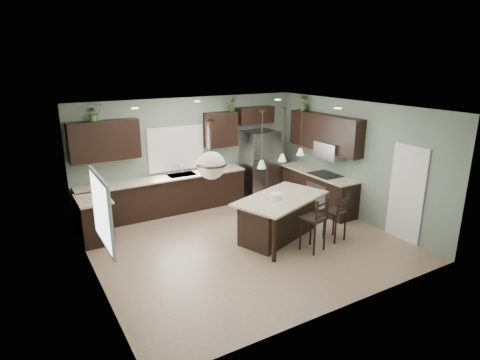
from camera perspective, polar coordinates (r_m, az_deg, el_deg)
name	(u,v)px	position (r m, az deg, el deg)	size (l,w,h in m)	color
ground	(245,242)	(8.56, 0.79, -8.81)	(6.00, 6.00, 0.00)	#9E8466
pantry_door	(407,194)	(9.02, 22.61, -1.82)	(0.04, 0.82, 2.04)	white
window_back	(176,148)	(10.24, -9.09, 4.46)	(1.35, 0.02, 1.00)	white
window_left	(101,211)	(6.27, -19.18, -4.22)	(0.02, 1.10, 1.00)	white
left_return_cabs	(94,220)	(9.01, -20.04, -5.42)	(0.60, 0.90, 0.90)	black
left_return_countertop	(93,199)	(8.85, -20.21, -2.58)	(0.66, 0.96, 0.04)	beige
back_lower_cabs	(165,196)	(10.12, -10.58, -2.23)	(4.20, 0.60, 0.90)	black
back_countertop	(165,178)	(9.96, -10.68, 0.29)	(4.20, 0.66, 0.04)	beige
sink_inset	(182,175)	(10.11, -8.29, 0.74)	(0.70, 0.45, 0.01)	gray
faucet	(182,169)	(10.04, -8.26, 1.49)	(0.02, 0.02, 0.28)	silver
back_upper_left	(105,141)	(9.53, -18.71, 5.33)	(1.55, 0.34, 0.90)	black
back_upper_right	(221,130)	(10.51, -2.74, 7.19)	(0.85, 0.34, 0.90)	black
fridge_header	(255,115)	(10.99, 2.15, 9.19)	(1.05, 0.34, 0.45)	black
right_lower_cabs	(317,190)	(10.55, 10.94, -1.46)	(0.60, 2.35, 0.90)	black
right_countertop	(318,173)	(10.41, 11.00, 0.98)	(0.66, 2.35, 0.04)	beige
cooktop	(325,175)	(10.20, 12.02, 0.75)	(0.58, 0.75, 0.02)	black
wall_oven_front	(315,195)	(10.17, 10.66, -2.15)	(0.01, 0.72, 0.60)	gray
right_upper_cabs	(325,132)	(10.28, 11.95, 6.63)	(0.34, 2.35, 0.90)	black
microwave	(330,150)	(10.13, 12.64, 4.12)	(0.40, 0.75, 0.40)	gray
refrigerator	(260,164)	(11.09, 2.82, 2.27)	(0.90, 0.74, 1.85)	gray
kitchen_island	(280,218)	(8.61, 5.76, -5.38)	(2.03, 1.16, 0.92)	black
serving_dish	(276,197)	(8.27, 5.09, -2.37)	(0.24, 0.24, 0.14)	silver
bar_stool_center	(313,224)	(8.12, 10.36, -6.18)	(0.42, 0.42, 1.14)	black
bar_stool_right	(335,217)	(8.70, 13.38, -5.12)	(0.39, 0.39, 1.04)	black
pendant_left	(262,140)	(7.55, 3.16, 5.70)	(0.17, 0.17, 1.10)	white
pendant_center	(283,135)	(8.11, 6.13, 6.40)	(0.17, 0.17, 1.10)	silver
pendant_right	(301,130)	(8.69, 8.71, 7.00)	(0.17, 0.17, 1.10)	white
chandelier	(211,150)	(6.45, -4.15, 4.32)	(0.50, 0.50, 0.98)	beige
plant_back_left	(94,113)	(9.37, -20.04, 8.98)	(0.34, 0.29, 0.38)	#305927
plant_back_right	(232,104)	(10.55, -1.14, 10.76)	(0.21, 0.17, 0.38)	#304B20
plant_right_wall	(303,103)	(10.80, 9.02, 10.76)	(0.23, 0.23, 0.41)	#2A5123
room_shell	(246,164)	(7.98, 0.83, 2.27)	(6.00, 6.00, 6.00)	slate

